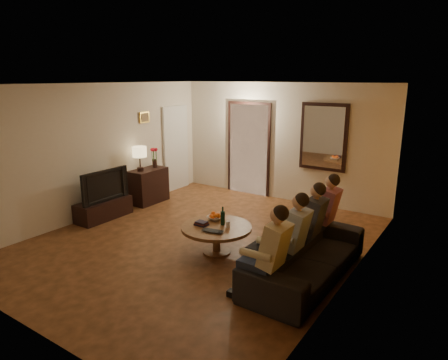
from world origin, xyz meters
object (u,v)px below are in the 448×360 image
Objects in this scene: tv_stand at (104,209)px; person_a at (270,260)px; dresser at (149,186)px; person_c at (309,229)px; sofa at (306,255)px; person_b at (291,243)px; coffee_table at (217,239)px; laptop at (211,232)px; tv at (102,185)px; wine_bottle at (223,215)px; dog at (266,262)px; table_lamp at (140,159)px; person_d at (324,217)px; bowl at (215,218)px.

tv_stand is 4.27m from person_a.
person_c reaches higher than dresser.
person_a is (-0.10, -0.90, 0.26)m from sofa.
person_a is 1.00× the size of person_b.
sofa is 2.10× the size of coffee_table.
person_c is 3.65× the size of laptop.
person_a reaches higher than tv.
sofa is 1.46m from wine_bottle.
person_b is at bearing -94.71° from tv.
person_b reaches higher than laptop.
dog reaches higher than coffee_table.
table_lamp is (0.00, -0.22, 0.65)m from dresser.
table_lamp is 1.74× the size of wine_bottle.
table_lamp reaches higher than dog.
dog is at bearing 121.96° from person_a.
table_lamp is 4.17m from person_d.
coffee_table is 0.38m from laptop.
sofa is at bearing 2.91° from laptop.
dresser is 3.27× the size of bowl.
dresser is 3.29m from laptop.
person_b is 0.60m from person_c.
person_a is at bearing -32.20° from coffee_table.
bowl is at bearing 3.29° from tv_stand.
coffee_table is (-1.07, 0.37, -0.06)m from dog.
bowl reaches higher than laptop.
person_c is (0.00, 0.60, 0.00)m from person_b.
bowl reaches higher than tv_stand.
person_b is 1.38m from wine_bottle.
person_b is at bearing -4.71° from tv_stand.
person_a is 1.42m from laptop.
tv is 3.46× the size of wine_bottle.
bowl is at bearing 162.58° from person_b.
dog is 1.70× the size of laptop.
table_lamp is 1.10m from tv.
table_lamp is 3.23m from laptop.
table_lamp is 2.08× the size of bowl.
person_c is (4.14, -1.00, 0.22)m from dresser.
tv is at bearing 167.20° from person_a.
bowl is at bearing 145.08° from person_a.
person_c is at bearing 4.04° from bowl.
tv is (0.00, -1.04, -0.34)m from table_lamp.
laptop is (2.86, -0.35, 0.28)m from tv_stand.
tv_stand is at bearing -90.00° from dresser.
person_d is (4.14, -0.40, 0.22)m from dresser.
bowl is (2.58, -1.11, 0.11)m from dresser.
tv_stand is (0.00, -1.26, -0.19)m from dresser.
wine_bottle is 0.41m from laptop.
tv is at bearing 90.60° from sofa.
person_b is (4.14, -1.60, 0.22)m from dresser.
person_c reaches higher than laptop.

